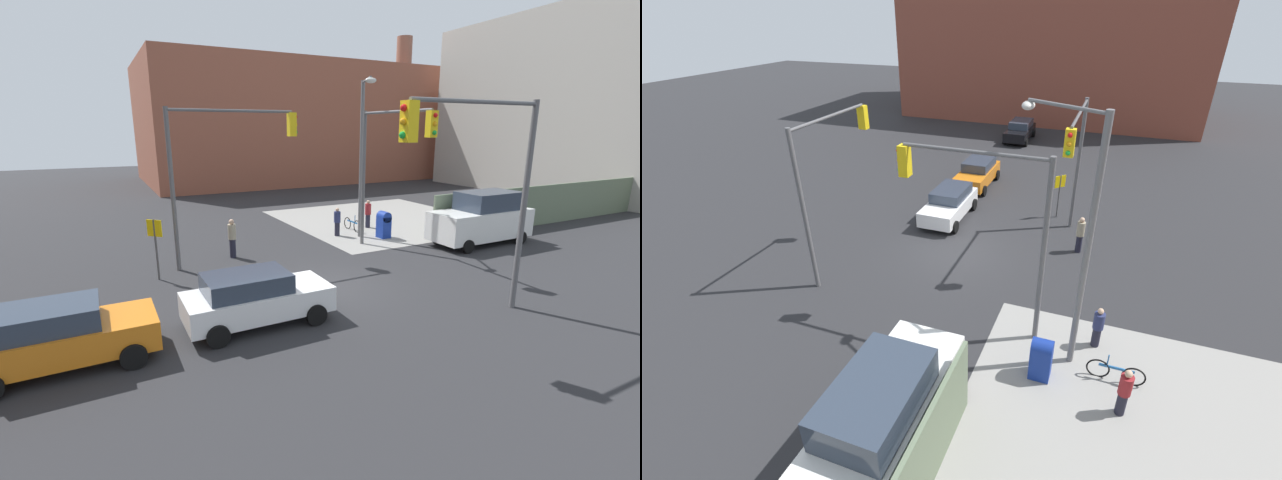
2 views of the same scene
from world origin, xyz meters
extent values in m
plane|color=#28282B|center=(0.00, 0.00, 0.00)|extent=(120.00, 120.00, 0.00)
cube|color=gray|center=(9.00, 9.00, 0.01)|extent=(12.00, 12.00, 0.01)
cube|color=#607056|center=(17.05, 3.20, 1.20)|extent=(18.09, 0.12, 2.40)
cube|color=#93513D|center=(13.56, 34.00, 6.15)|extent=(32.00, 18.00, 12.30)
cube|color=#ADA89E|center=(36.00, 11.13, 7.57)|extent=(20.00, 24.00, 15.14)
cylinder|color=brown|center=(26.61, 30.00, 8.00)|extent=(1.80, 1.80, 16.01)
cylinder|color=#59595B|center=(-4.50, 4.50, 3.25)|extent=(0.18, 0.18, 6.50)
cylinder|color=#59595B|center=(-1.90, 4.50, 6.38)|extent=(5.21, 0.12, 0.12)
cube|color=yellow|center=(0.71, 4.50, 5.85)|extent=(0.32, 0.36, 1.00)
sphere|color=red|center=(0.89, 4.50, 6.17)|extent=(0.18, 0.18, 0.18)
sphere|color=orange|center=(0.89, 4.50, 5.85)|extent=(0.18, 0.18, 0.18)
sphere|color=green|center=(0.89, 4.50, 5.53)|extent=(0.18, 0.18, 0.18)
cylinder|color=#59595B|center=(4.50, -4.50, 3.25)|extent=(0.18, 0.18, 6.50)
cylinder|color=#59595B|center=(2.17, -4.50, 6.38)|extent=(4.65, 0.12, 0.12)
cube|color=yellow|center=(-0.15, -4.50, 5.85)|extent=(0.32, 0.36, 1.00)
sphere|color=red|center=(-0.33, -4.50, 6.17)|extent=(0.18, 0.18, 0.18)
sphere|color=orange|center=(-0.33, -4.50, 5.85)|extent=(0.18, 0.18, 0.18)
sphere|color=green|center=(-0.33, -4.50, 5.53)|extent=(0.18, 0.18, 0.18)
cylinder|color=#59595B|center=(4.50, 4.50, 3.25)|extent=(0.18, 0.18, 6.50)
cylinder|color=#59595B|center=(4.50, 2.19, 6.38)|extent=(0.12, 4.62, 0.12)
cube|color=yellow|center=(4.50, -0.12, 5.85)|extent=(0.36, 0.32, 1.00)
sphere|color=red|center=(4.50, -0.30, 6.17)|extent=(0.18, 0.18, 0.18)
sphere|color=orange|center=(4.50, -0.30, 5.85)|extent=(0.18, 0.18, 0.18)
sphere|color=green|center=(4.50, -0.30, 5.53)|extent=(0.18, 0.18, 0.18)
cylinder|color=slate|center=(5.20, 5.80, 4.00)|extent=(0.20, 0.20, 8.00)
cylinder|color=slate|center=(4.69, 4.71, 7.90)|extent=(1.11, 2.21, 0.10)
ellipsoid|color=silver|center=(4.18, 3.63, 7.75)|extent=(0.56, 0.36, 0.24)
cylinder|color=#4C4C4C|center=(-5.40, 3.65, 1.20)|extent=(0.08, 0.08, 2.40)
cube|color=yellow|center=(-5.40, 3.65, 2.05)|extent=(0.48, 0.48, 0.64)
cube|color=navy|center=(6.20, 5.00, 0.57)|extent=(0.56, 0.64, 1.15)
cylinder|color=navy|center=(6.20, 5.00, 1.15)|extent=(0.56, 0.64, 0.56)
cube|color=white|center=(-3.27, -1.78, 0.70)|extent=(4.32, 1.80, 0.75)
cube|color=#2D3847|center=(-3.61, -1.78, 1.35)|extent=(2.42, 1.58, 0.55)
cylinder|color=black|center=(-1.80, -0.88, 0.32)|extent=(0.64, 0.22, 0.64)
cylinder|color=black|center=(-1.80, -2.68, 0.32)|extent=(0.64, 0.22, 0.64)
cylinder|color=black|center=(-4.74, -0.88, 0.32)|extent=(0.64, 0.22, 0.64)
cylinder|color=black|center=(-4.74, -2.68, 0.32)|extent=(0.64, 0.22, 0.64)
cube|color=orange|center=(-8.27, -1.85, 0.70)|extent=(4.25, 1.80, 0.75)
cube|color=#2D3847|center=(-8.61, -1.85, 1.35)|extent=(2.38, 1.58, 0.55)
cylinder|color=black|center=(-6.83, -0.95, 0.32)|extent=(0.64, 0.22, 0.64)
cylinder|color=black|center=(-6.83, -2.75, 0.32)|extent=(0.64, 0.22, 0.64)
cylinder|color=black|center=(-9.72, -0.95, 0.32)|extent=(0.64, 0.22, 0.64)
cube|color=white|center=(9.82, 1.80, 1.02)|extent=(5.40, 2.10, 1.40)
cube|color=#2D3847|center=(10.25, 1.80, 2.17)|extent=(3.02, 1.85, 0.90)
cylinder|color=black|center=(7.98, 0.75, 0.32)|extent=(0.64, 0.22, 0.64)
cylinder|color=black|center=(7.98, 2.85, 0.32)|extent=(0.64, 0.22, 0.64)
cylinder|color=black|center=(11.65, 0.75, 0.32)|extent=(0.64, 0.22, 0.64)
cylinder|color=black|center=(11.65, 2.85, 0.32)|extent=(0.64, 0.22, 0.64)
cylinder|color=maroon|center=(6.80, 7.40, 1.11)|extent=(0.36, 0.36, 0.63)
sphere|color=tan|center=(6.80, 7.40, 1.53)|extent=(0.21, 0.21, 0.21)
cylinder|color=#1E1E2D|center=(6.80, 7.40, 0.40)|extent=(0.28, 0.28, 0.79)
cylinder|color=#9E937A|center=(-2.00, 5.20, 1.20)|extent=(0.36, 0.36, 0.68)
sphere|color=tan|center=(-2.00, 5.20, 1.65)|extent=(0.23, 0.23, 0.23)
cylinder|color=#1E1E2D|center=(-2.00, 5.20, 0.43)|extent=(0.28, 0.28, 0.86)
cylinder|color=navy|center=(4.20, 6.50, 1.05)|extent=(0.36, 0.36, 0.60)
sphere|color=tan|center=(4.20, 6.50, 1.45)|extent=(0.20, 0.20, 0.20)
cylinder|color=#1E1E2D|center=(4.20, 6.50, 0.38)|extent=(0.28, 0.28, 0.75)
torus|color=black|center=(5.60, 7.72, 0.33)|extent=(0.05, 0.71, 0.71)
torus|color=black|center=(5.60, 6.68, 0.33)|extent=(0.05, 0.71, 0.71)
cube|color=#1E5999|center=(5.60, 7.20, 0.51)|extent=(0.04, 1.04, 0.08)
cylinder|color=#1E5999|center=(5.60, 6.92, 0.75)|extent=(0.04, 0.04, 0.40)
camera|label=1|loc=(-7.15, -13.12, 5.69)|focal=24.00mm
camera|label=2|loc=(16.07, 6.05, 10.18)|focal=24.00mm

